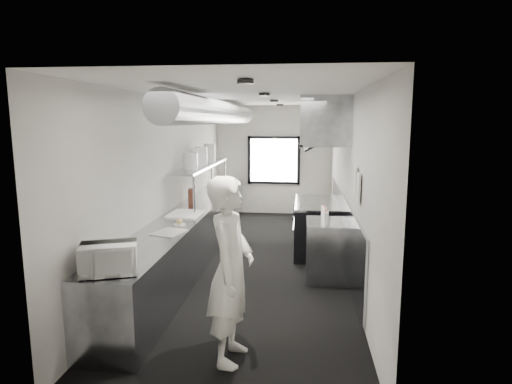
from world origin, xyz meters
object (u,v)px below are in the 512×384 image
(microwave, at_px, (109,259))
(plate_stack_b, at_px, (197,157))
(small_plate, at_px, (180,225))
(plate_stack_a, at_px, (191,161))
(knife_block, at_px, (191,196))
(line_cook, at_px, (231,270))
(squeeze_bottle_a, at_px, (325,219))
(squeeze_bottle_c, at_px, (325,215))
(plate_stack_d, at_px, (210,153))
(squeeze_bottle_d, at_px, (325,213))
(exhaust_hood, at_px, (323,122))
(pass_shelf, at_px, (202,166))
(squeeze_bottle_e, at_px, (323,211))
(plate_stack_c, at_px, (201,155))
(squeeze_bottle_b, at_px, (326,217))
(deli_tub_b, at_px, (125,245))
(range, at_px, (317,227))
(deli_tub_a, at_px, (117,250))
(cutting_board, at_px, (185,214))
(far_work_table, at_px, (225,201))
(bottle_station, at_px, (327,250))
(prep_counter, at_px, (184,242))

(microwave, relative_size, plate_stack_b, 1.56)
(small_plate, xyz_separation_m, plate_stack_a, (-0.18, 1.40, 0.81))
(knife_block, bearing_deg, line_cook, -82.21)
(squeeze_bottle_a, bearing_deg, squeeze_bottle_c, 88.67)
(plate_stack_d, bearing_deg, squeeze_bottle_d, -43.37)
(exhaust_hood, height_order, pass_shelf, exhaust_hood)
(plate_stack_b, bearing_deg, squeeze_bottle_e, -25.41)
(exhaust_hood, relative_size, squeeze_bottle_c, 11.17)
(plate_stack_c, relative_size, squeeze_bottle_b, 1.81)
(plate_stack_d, bearing_deg, deli_tub_b, -92.36)
(pass_shelf, relative_size, plate_stack_d, 8.01)
(squeeze_bottle_d, bearing_deg, range, 93.15)
(plate_stack_d, distance_m, squeeze_bottle_d, 3.22)
(line_cook, xyz_separation_m, deli_tub_b, (-1.40, 0.73, 0.00))
(deli_tub_a, xyz_separation_m, squeeze_bottle_b, (2.44, 1.80, 0.04))
(cutting_board, bearing_deg, squeeze_bottle_c, -6.26)
(plate_stack_c, xyz_separation_m, plate_stack_d, (0.05, 0.51, 0.02))
(plate_stack_c, bearing_deg, far_work_table, 87.94)
(range, relative_size, squeeze_bottle_e, 8.95)
(bottle_station, distance_m, squeeze_bottle_a, 0.61)
(exhaust_hood, relative_size, deli_tub_b, 17.70)
(line_cook, bearing_deg, range, -9.46)
(squeeze_bottle_c, distance_m, squeeze_bottle_d, 0.16)
(far_work_table, distance_m, squeeze_bottle_e, 4.25)
(bottle_station, xyz_separation_m, squeeze_bottle_c, (-0.05, 0.01, 0.55))
(range, height_order, cutting_board, range)
(range, height_order, microwave, microwave)
(exhaust_hood, xyz_separation_m, plate_stack_c, (-2.32, 0.41, -0.65))
(bottle_station, xyz_separation_m, squeeze_bottle_e, (-0.07, 0.32, 0.54))
(small_plate, bearing_deg, plate_stack_c, 95.09)
(deli_tub_b, relative_size, squeeze_bottle_b, 0.67)
(squeeze_bottle_c, relative_size, squeeze_bottle_e, 1.10)
(small_plate, bearing_deg, squeeze_bottle_b, 9.52)
(exhaust_hood, relative_size, plate_stack_a, 7.69)
(cutting_board, xyz_separation_m, plate_stack_c, (-0.08, 1.55, 0.83))
(squeeze_bottle_b, bearing_deg, deli_tub_a, -143.63)
(plate_stack_a, distance_m, squeeze_bottle_c, 2.57)
(squeeze_bottle_d, bearing_deg, squeeze_bottle_a, -92.31)
(far_work_table, xyz_separation_m, plate_stack_c, (-0.08, -2.09, 1.29))
(plate_stack_c, relative_size, plate_stack_d, 0.90)
(far_work_table, relative_size, deli_tub_b, 9.66)
(small_plate, relative_size, cutting_board, 0.27)
(pass_shelf, xyz_separation_m, plate_stack_d, (0.02, 0.62, 0.22))
(bottle_station, relative_size, plate_stack_b, 2.79)
(prep_counter, height_order, deli_tub_a, deli_tub_a)
(small_plate, xyz_separation_m, cutting_board, (-0.12, 0.74, 0.00))
(range, height_order, plate_stack_c, plate_stack_c)
(bottle_station, distance_m, squeeze_bottle_c, 0.55)
(squeeze_bottle_b, height_order, squeeze_bottle_e, squeeze_bottle_b)
(cutting_board, bearing_deg, knife_block, 98.20)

